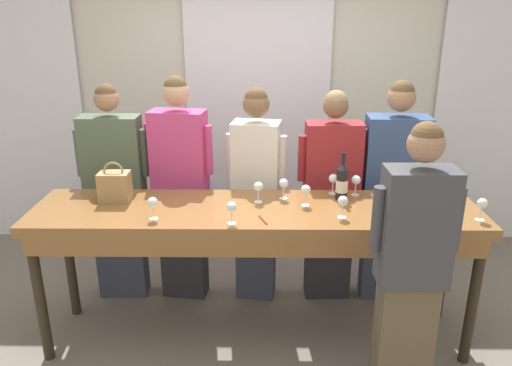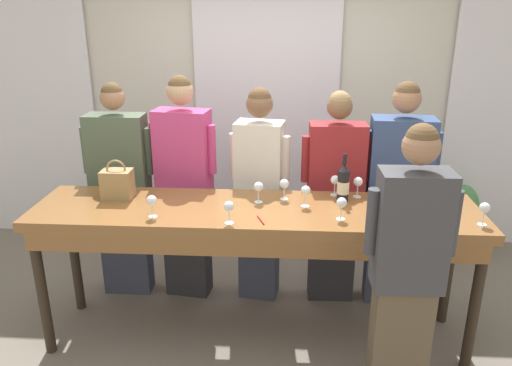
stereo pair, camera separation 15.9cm
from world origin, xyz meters
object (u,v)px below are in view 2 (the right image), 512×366
Objects in this scene: wine_bottle at (343,183)px; guest_navy_coat at (397,196)px; wine_glass_back_left at (485,209)px; wine_glass_near_host at (284,185)px; wine_glass_center_mid at (437,189)px; wine_glass_by_bottle at (335,181)px; wine_glass_back_mid at (152,201)px; guest_cream_sweater at (259,194)px; host_pouring at (406,274)px; wine_glass_front_mid at (398,213)px; wine_glass_back_right at (342,204)px; wine_glass_front_left at (259,188)px; guest_pink_top at (185,187)px; guest_olive_jacket at (121,191)px; guest_striped_shirt at (335,198)px; wine_glass_front_right at (306,191)px; tasting_bar at (255,222)px; wine_glass_center_left at (358,183)px; handbag at (117,184)px; wine_glass_center_right at (229,207)px; potted_plant at (459,219)px.

guest_navy_coat reaches higher than wine_bottle.
wine_glass_back_left is 1.00× the size of wine_glass_near_host.
wine_glass_center_mid is 1.00× the size of wine_glass_by_bottle.
wine_bottle is 1.28m from wine_glass_back_mid.
host_pouring is at bearing -54.14° from guest_cream_sweater.
wine_glass_front_mid and wine_glass_back_right have the same top height.
wine_glass_center_mid is 1.30m from guest_cream_sweater.
wine_glass_front_left is 0.08× the size of guest_pink_top.
guest_navy_coat is at bearing -0.00° from guest_olive_jacket.
wine_glass_front_left is 1.20m from wine_glass_center_mid.
guest_striped_shirt is at bearing 39.63° from wine_glass_front_left.
wine_glass_front_mid is at bearing -58.51° from wine_bottle.
wine_glass_front_right is at bearing -20.02° from guest_olive_jacket.
guest_olive_jacket reaches higher than guest_striped_shirt.
wine_glass_back_mid is 1.00× the size of wine_glass_near_host.
wine_glass_by_bottle is (0.54, 0.29, 0.20)m from tasting_bar.
wine_glass_by_bottle is at bearing 170.12° from wine_glass_center_left.
wine_glass_center_left is 1.00× the size of wine_glass_back_left.
wine_glass_front_left is at bearing -173.19° from wine_bottle.
handbag is at bearing -179.37° from wine_glass_center_mid.
wine_glass_front_right is 1.00× the size of wine_glass_by_bottle.
guest_navy_coat is (2.02, 0.44, -0.21)m from handbag.
guest_cream_sweater is at bearing 146.21° from wine_bottle.
wine_glass_by_bottle is (-0.05, 0.10, -0.02)m from wine_bottle.
guest_cream_sweater reaches higher than wine_glass_back_left.
tasting_bar is at bearing -172.23° from wine_glass_center_mid.
guest_olive_jacket is (-1.65, 0.30, -0.23)m from wine_glass_by_bottle.
guest_olive_jacket is 1.03× the size of guest_striped_shirt.
wine_glass_center_right is 1.00× the size of wine_glass_near_host.
wine_glass_center_right reaches higher than potted_plant.
wine_glass_center_right is 1.55m from wine_glass_back_left.
wine_glass_back_mid is 0.08× the size of guest_pink_top.
wine_glass_back_mid is 0.08× the size of guest_olive_jacket.
wine_bottle is 1.21× the size of handbag.
tasting_bar is 1.25m from guest_olive_jacket.
host_pouring is at bearing -39.54° from guest_pink_top.
wine_glass_center_mid is at bearing -1.80° from wine_bottle.
wine_glass_center_right is 2.69m from potted_plant.
wine_glass_front_mid is at bearing -3.69° from wine_glass_back_mid.
guest_navy_coat is at bearing 115.07° from wine_glass_back_left.
handbag is 0.61m from guest_pink_top.
wine_glass_front_left is 1.42m from wine_glass_back_left.
potted_plant is (2.81, 1.26, -0.75)m from handbag.
wine_glass_back_mid is at bearing -162.13° from wine_glass_center_left.
wine_glass_near_host is 1.37m from guest_olive_jacket.
guest_striped_shirt reaches higher than wine_glass_back_left.
host_pouring is (-0.54, -0.45, -0.21)m from wine_glass_back_left.
tasting_bar is at bearing -135.74° from wine_glass_near_host.
guest_olive_jacket reaches higher than wine_glass_front_mid.
wine_glass_front_mid and wine_glass_front_right have the same top height.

